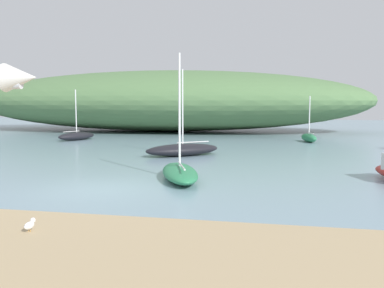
{
  "coord_description": "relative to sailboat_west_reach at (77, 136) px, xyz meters",
  "views": [
    {
      "loc": [
        5.34,
        -12.27,
        2.76
      ],
      "look_at": [
        1.69,
        6.02,
        0.92
      ],
      "focal_mm": 38.85,
      "sensor_mm": 36.0,
      "label": 1
    }
  ],
  "objects": [
    {
      "name": "ground_plane",
      "position": [
        9.17,
        -16.37,
        -0.32
      ],
      "size": [
        120.0,
        120.0,
        0.0
      ],
      "primitive_type": "plane",
      "color": "#7A99A8"
    },
    {
      "name": "distant_hill",
      "position": [
        3.3,
        11.65,
        2.65
      ],
      "size": [
        40.65,
        15.32,
        5.95
      ],
      "primitive_type": "ellipsoid",
      "color": "#517547",
      "rests_on": "ground"
    },
    {
      "name": "sailboat_west_reach",
      "position": [
        0.0,
        0.0,
        0.0
      ],
      "size": [
        2.28,
        3.42,
        3.76
      ],
      "color": "black",
      "rests_on": "ground"
    },
    {
      "name": "sailboat_far_right",
      "position": [
        16.92,
        1.77,
        0.0
      ],
      "size": [
        1.32,
        2.61,
        3.27
      ],
      "color": "#287A4C",
      "rests_on": "ground"
    },
    {
      "name": "sailboat_far_left",
      "position": [
        11.18,
        -14.21,
        -0.04
      ],
      "size": [
        2.45,
        4.14,
        4.52
      ],
      "color": "#287A4C",
      "rests_on": "ground"
    },
    {
      "name": "sailboat_outer_mooring",
      "position": [
        9.79,
        -7.46,
        0.01
      ],
      "size": [
        4.16,
        3.72,
        4.51
      ],
      "color": "black",
      "rests_on": "ground"
    },
    {
      "name": "seagull_by_mast",
      "position": [
        9.75,
        -21.34,
        0.02
      ],
      "size": [
        0.15,
        0.37,
        0.26
      ],
      "color": "orange",
      "rests_on": "beach_sand"
    }
  ]
}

